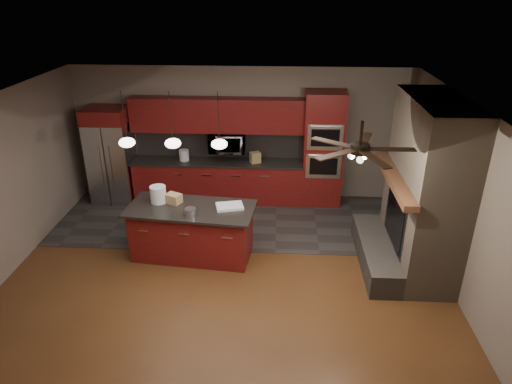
# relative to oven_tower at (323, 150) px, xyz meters

# --- Properties ---
(ground) EXTENTS (7.00, 7.00, 0.00)m
(ground) POSITION_rel_oven_tower_xyz_m (-1.70, -2.69, -1.19)
(ground) COLOR #57341A
(ground) RESTS_ON ground
(ceiling) EXTENTS (7.00, 6.00, 0.02)m
(ceiling) POSITION_rel_oven_tower_xyz_m (-1.70, -2.69, 1.61)
(ceiling) COLOR white
(ceiling) RESTS_ON back_wall
(back_wall) EXTENTS (7.00, 0.02, 2.80)m
(back_wall) POSITION_rel_oven_tower_xyz_m (-1.70, 0.31, 0.21)
(back_wall) COLOR slate
(back_wall) RESTS_ON ground
(right_wall) EXTENTS (0.02, 6.00, 2.80)m
(right_wall) POSITION_rel_oven_tower_xyz_m (1.80, -2.69, 0.21)
(right_wall) COLOR slate
(right_wall) RESTS_ON ground
(slate_tile_patch) EXTENTS (7.00, 2.40, 0.01)m
(slate_tile_patch) POSITION_rel_oven_tower_xyz_m (-1.70, -0.89, -1.19)
(slate_tile_patch) COLOR #33302E
(slate_tile_patch) RESTS_ON ground
(fireplace_column) EXTENTS (1.30, 2.10, 2.80)m
(fireplace_column) POSITION_rel_oven_tower_xyz_m (1.34, -2.29, 0.11)
(fireplace_column) COLOR #796956
(fireplace_column) RESTS_ON ground
(back_cabinetry) EXTENTS (3.59, 0.64, 2.20)m
(back_cabinetry) POSITION_rel_oven_tower_xyz_m (-2.18, 0.05, -0.30)
(back_cabinetry) COLOR maroon
(back_cabinetry) RESTS_ON ground
(oven_tower) EXTENTS (0.80, 0.63, 2.38)m
(oven_tower) POSITION_rel_oven_tower_xyz_m (0.00, 0.00, 0.00)
(oven_tower) COLOR maroon
(oven_tower) RESTS_ON ground
(microwave) EXTENTS (0.73, 0.41, 0.50)m
(microwave) POSITION_rel_oven_tower_xyz_m (-1.98, 0.06, 0.11)
(microwave) COLOR silver
(microwave) RESTS_ON back_cabinetry
(refrigerator) EXTENTS (0.86, 0.75, 2.02)m
(refrigerator) POSITION_rel_oven_tower_xyz_m (-4.41, -0.07, -0.18)
(refrigerator) COLOR silver
(refrigerator) RESTS_ON ground
(kitchen_island) EXTENTS (2.20, 1.17, 0.92)m
(kitchen_island) POSITION_rel_oven_tower_xyz_m (-2.34, -2.21, -0.73)
(kitchen_island) COLOR maroon
(kitchen_island) RESTS_ON ground
(white_bucket) EXTENTS (0.30, 0.30, 0.29)m
(white_bucket) POSITION_rel_oven_tower_xyz_m (-2.91, -2.03, -0.13)
(white_bucket) COLOR silver
(white_bucket) RESTS_ON kitchen_island
(paint_can) EXTENTS (0.25, 0.25, 0.12)m
(paint_can) POSITION_rel_oven_tower_xyz_m (-2.29, -2.48, -0.21)
(paint_can) COLOR silver
(paint_can) RESTS_ON kitchen_island
(paint_tray) EXTENTS (0.50, 0.40, 0.04)m
(paint_tray) POSITION_rel_oven_tower_xyz_m (-1.69, -2.17, -0.25)
(paint_tray) COLOR white
(paint_tray) RESTS_ON kitchen_island
(cardboard_box) EXTENTS (0.31, 0.27, 0.16)m
(cardboard_box) POSITION_rel_oven_tower_xyz_m (-2.65, -2.04, -0.19)
(cardboard_box) COLOR tan
(cardboard_box) RESTS_ON kitchen_island
(counter_bucket) EXTENTS (0.25, 0.25, 0.23)m
(counter_bucket) POSITION_rel_oven_tower_xyz_m (-2.88, 0.01, -0.18)
(counter_bucket) COLOR silver
(counter_bucket) RESTS_ON back_cabinetry
(counter_box) EXTENTS (0.25, 0.23, 0.22)m
(counter_box) POSITION_rel_oven_tower_xyz_m (-1.38, -0.04, -0.18)
(counter_box) COLOR #A08752
(counter_box) RESTS_ON back_cabinetry
(pendant_left) EXTENTS (0.26, 0.26, 0.92)m
(pendant_left) POSITION_rel_oven_tower_xyz_m (-3.35, -1.99, 0.77)
(pendant_left) COLOR black
(pendant_left) RESTS_ON ceiling
(pendant_center) EXTENTS (0.26, 0.26, 0.92)m
(pendant_center) POSITION_rel_oven_tower_xyz_m (-2.60, -1.99, 0.77)
(pendant_center) COLOR black
(pendant_center) RESTS_ON ceiling
(pendant_right) EXTENTS (0.26, 0.26, 0.92)m
(pendant_right) POSITION_rel_oven_tower_xyz_m (-1.85, -1.99, 0.77)
(pendant_right) COLOR black
(pendant_right) RESTS_ON ceiling
(ceiling_fan) EXTENTS (1.27, 1.33, 0.41)m
(ceiling_fan) POSITION_rel_oven_tower_xyz_m (0.10, -3.49, 1.27)
(ceiling_fan) COLOR black
(ceiling_fan) RESTS_ON ceiling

